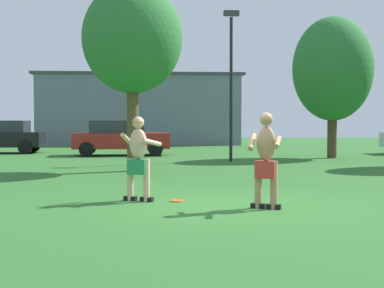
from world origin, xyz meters
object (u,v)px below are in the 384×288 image
at_px(player_in_red, 266,158).
at_px(car_red_far_end, 120,137).
at_px(tree_right_field, 333,69).
at_px(lamp_post, 231,70).
at_px(player_with_cap, 138,155).
at_px(frisbee, 177,201).
at_px(tree_left_field, 132,39).

distance_m(player_in_red, car_red_far_end, 16.12).
bearing_deg(car_red_far_end, tree_right_field, -15.72).
distance_m(car_red_far_end, lamp_post, 6.65).
bearing_deg(lamp_post, player_with_cap, -107.90).
distance_m(frisbee, tree_right_field, 14.64).
height_order(player_in_red, car_red_far_end, player_in_red).
height_order(car_red_far_end, tree_right_field, tree_right_field).
distance_m(player_in_red, lamp_post, 11.99).
distance_m(lamp_post, tree_left_field, 5.38).
distance_m(player_in_red, tree_left_field, 8.79).
distance_m(lamp_post, tree_right_field, 4.81).
height_order(player_with_cap, tree_right_field, tree_right_field).
height_order(frisbee, tree_left_field, tree_left_field).
bearing_deg(player_with_cap, tree_left_field, 92.50).
xyz_separation_m(player_in_red, tree_left_field, (-2.60, 7.77, 3.19)).
height_order(frisbee, lamp_post, lamp_post).
bearing_deg(tree_left_field, car_red_far_end, 95.56).
relative_size(frisbee, lamp_post, 0.05).
relative_size(frisbee, car_red_far_end, 0.06).
distance_m(tree_left_field, tree_right_field, 9.88).
bearing_deg(player_with_cap, player_in_red, -26.35).
distance_m(player_with_cap, car_red_far_end, 14.66).
relative_size(frisbee, tree_right_field, 0.04).
xyz_separation_m(player_in_red, car_red_far_end, (-3.38, 15.77, -0.10)).
distance_m(player_in_red, tree_right_field, 14.65).
height_order(lamp_post, tree_right_field, tree_right_field).
height_order(player_with_cap, frisbee, player_with_cap).
relative_size(player_in_red, car_red_far_end, 0.40).
xyz_separation_m(player_with_cap, frisbee, (0.76, -0.12, -0.91)).
xyz_separation_m(frisbee, tree_right_field, (7.17, 12.21, 3.72)).
relative_size(lamp_post, tree_left_field, 0.99).
xyz_separation_m(player_in_red, frisbee, (-1.56, 1.03, -0.91)).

